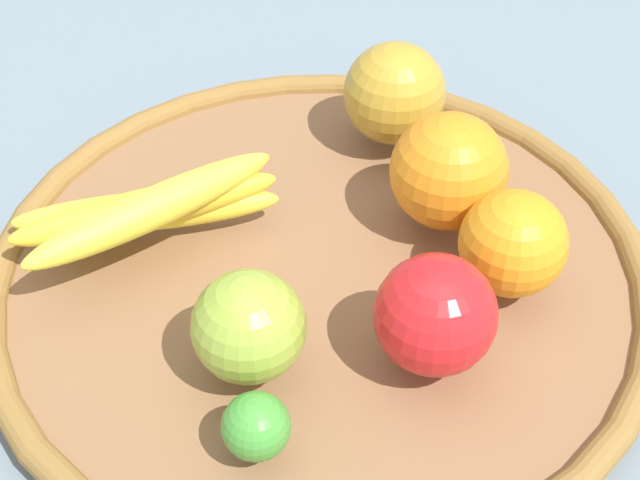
{
  "coord_description": "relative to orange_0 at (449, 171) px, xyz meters",
  "views": [
    {
      "loc": [
        -0.47,
        0.06,
        0.5
      ],
      "look_at": [
        0.0,
        0.0,
        0.05
      ],
      "focal_mm": 54.32,
      "sensor_mm": 36.0,
      "label": 1
    }
  ],
  "objects": [
    {
      "name": "orange_1",
      "position": [
        -0.07,
        -0.03,
        -0.01
      ],
      "size": [
        0.1,
        0.1,
        0.07
      ],
      "primitive_type": "sphere",
      "rotation": [
        0.0,
        0.0,
        0.84
      ],
      "color": "orange",
      "rests_on": "basket"
    },
    {
      "name": "orange_0",
      "position": [
        0.0,
        0.0,
        0.0
      ],
      "size": [
        0.1,
        0.1,
        0.08
      ],
      "primitive_type": "sphere",
      "rotation": [
        0.0,
        0.0,
        3.34
      ],
      "color": "orange",
      "rests_on": "basket"
    },
    {
      "name": "apple_0",
      "position": [
        -0.13,
        0.04,
        -0.0
      ],
      "size": [
        0.09,
        0.09,
        0.08
      ],
      "primitive_type": "sphere",
      "rotation": [
        0.0,
        0.0,
        2.88
      ],
      "color": "red",
      "rests_on": "basket"
    },
    {
      "name": "lime_0",
      "position": [
        -0.18,
        0.15,
        -0.02
      ],
      "size": [
        0.06,
        0.06,
        0.04
      ],
      "primitive_type": "sphere",
      "rotation": [
        0.0,
        0.0,
        0.62
      ],
      "color": "green",
      "rests_on": "basket"
    },
    {
      "name": "banana_bunch",
      "position": [
        0.0,
        0.21,
        -0.01
      ],
      "size": [
        0.12,
        0.19,
        0.05
      ],
      "color": "yellow",
      "rests_on": "basket"
    },
    {
      "name": "basket",
      "position": [
        -0.03,
        0.1,
        -0.06
      ],
      "size": [
        0.47,
        0.47,
        0.03
      ],
      "color": "brown",
      "rests_on": "ground_plane"
    },
    {
      "name": "ground_plane",
      "position": [
        -0.03,
        0.1,
        -0.07
      ],
      "size": [
        2.4,
        2.4,
        0.0
      ],
      "primitive_type": "plane",
      "color": "slate",
      "rests_on": "ground"
    },
    {
      "name": "apple_1",
      "position": [
        0.1,
        0.02,
        -0.0
      ],
      "size": [
        0.11,
        0.11,
        0.08
      ],
      "primitive_type": "sphere",
      "rotation": [
        0.0,
        0.0,
        0.61
      ],
      "color": "#B58D2A",
      "rests_on": "basket"
    },
    {
      "name": "apple_2",
      "position": [
        -0.12,
        0.15,
        -0.01
      ],
      "size": [
        0.1,
        0.1,
        0.07
      ],
      "primitive_type": "sphere",
      "rotation": [
        0.0,
        0.0,
        0.55
      ],
      "color": "#92AE38",
      "rests_on": "basket"
    }
  ]
}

